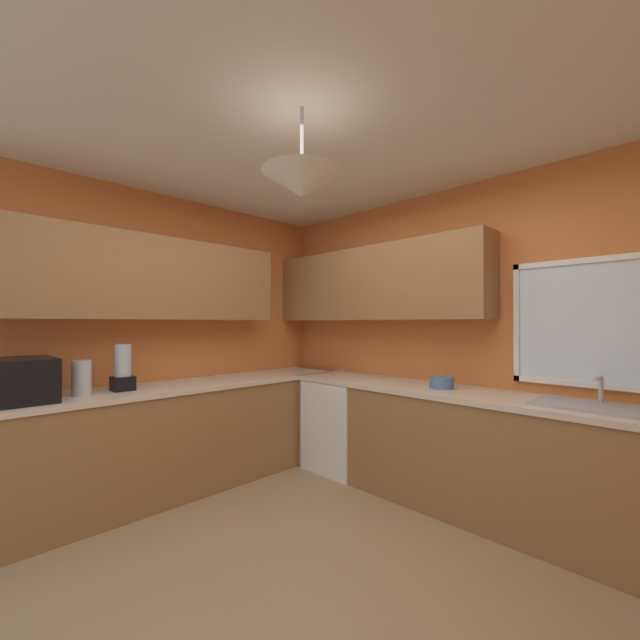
% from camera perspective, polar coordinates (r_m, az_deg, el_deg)
% --- Properties ---
extents(ground_plane, '(8.66, 8.66, 0.00)m').
position_cam_1_polar(ground_plane, '(2.56, -2.68, -34.15)').
color(ground_plane, '#997A56').
extents(room_shell, '(4.06, 3.71, 2.66)m').
position_cam_1_polar(room_shell, '(2.77, 0.07, 6.61)').
color(room_shell, '#D17238').
rests_on(room_shell, ground_plane).
extents(counter_run_left, '(0.65, 3.32, 0.90)m').
position_cam_1_polar(counter_run_left, '(3.67, -20.99, -15.75)').
color(counter_run_left, olive).
rests_on(counter_run_left, ground_plane).
extents(counter_run_back, '(3.15, 0.65, 0.90)m').
position_cam_1_polar(counter_run_back, '(3.36, 20.11, -17.21)').
color(counter_run_back, olive).
rests_on(counter_run_back, ground_plane).
extents(dishwasher, '(0.60, 0.60, 0.85)m').
position_cam_1_polar(dishwasher, '(3.99, 3.45, -14.87)').
color(dishwasher, white).
rests_on(dishwasher, ground_plane).
extents(microwave, '(0.48, 0.36, 0.29)m').
position_cam_1_polar(microwave, '(3.29, -37.26, -6.95)').
color(microwave, black).
rests_on(microwave, counter_run_left).
extents(kettle, '(0.13, 0.13, 0.25)m').
position_cam_1_polar(kettle, '(3.33, -31.30, -7.19)').
color(kettle, '#B7B7BC').
rests_on(kettle, counter_run_left).
extents(sink_assembly, '(0.67, 0.40, 0.19)m').
position_cam_1_polar(sink_assembly, '(3.01, 35.11, -10.18)').
color(sink_assembly, '#9EA0A5').
rests_on(sink_assembly, counter_run_back).
extents(bowl, '(0.19, 0.19, 0.09)m').
position_cam_1_polar(bowl, '(3.33, 17.23, -8.67)').
color(bowl, '#4C7099').
rests_on(bowl, counter_run_back).
extents(blender_appliance, '(0.15, 0.15, 0.36)m').
position_cam_1_polar(blender_appliance, '(3.43, -26.69, -6.45)').
color(blender_appliance, black).
rests_on(blender_appliance, counter_run_left).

